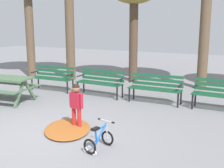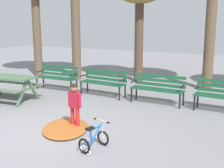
{
  "view_description": "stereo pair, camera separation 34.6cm",
  "coord_description": "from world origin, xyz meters",
  "px_view_note": "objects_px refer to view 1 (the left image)",
  "views": [
    {
      "loc": [
        4.04,
        -4.81,
        2.41
      ],
      "look_at": [
        0.75,
        1.84,
        0.85
      ],
      "focal_mm": 47.72,
      "sensor_mm": 36.0,
      "label": 1
    },
    {
      "loc": [
        4.35,
        -4.65,
        2.41
      ],
      "look_at": [
        0.75,
        1.84,
        0.85
      ],
      "focal_mm": 47.72,
      "sensor_mm": 36.0,
      "label": 2
    }
  ],
  "objects_px": {
    "park_bench_left": "(101,81)",
    "kids_bicycle": "(99,140)",
    "picnic_table": "(3,82)",
    "park_bench_far_left": "(53,76)",
    "park_bench_right": "(156,86)",
    "child_standing": "(76,102)",
    "park_bench_far_right": "(223,92)"
  },
  "relations": [
    {
      "from": "child_standing",
      "to": "kids_bicycle",
      "type": "xyz_separation_m",
      "value": [
        1.02,
        -0.81,
        -0.42
      ]
    },
    {
      "from": "park_bench_far_right",
      "to": "kids_bicycle",
      "type": "bearing_deg",
      "value": -115.54
    },
    {
      "from": "picnic_table",
      "to": "kids_bicycle",
      "type": "distance_m",
      "value": 4.7
    },
    {
      "from": "park_bench_left",
      "to": "park_bench_far_right",
      "type": "bearing_deg",
      "value": 0.11
    },
    {
      "from": "park_bench_far_left",
      "to": "picnic_table",
      "type": "bearing_deg",
      "value": -102.24
    },
    {
      "from": "park_bench_far_left",
      "to": "park_bench_far_right",
      "type": "bearing_deg",
      "value": 0.39
    },
    {
      "from": "picnic_table",
      "to": "park_bench_far_right",
      "type": "relative_size",
      "value": 1.2
    },
    {
      "from": "park_bench_far_left",
      "to": "park_bench_left",
      "type": "xyz_separation_m",
      "value": [
        1.91,
        0.03,
        0.0
      ]
    },
    {
      "from": "park_bench_far_left",
      "to": "kids_bicycle",
      "type": "distance_m",
      "value": 5.41
    },
    {
      "from": "park_bench_far_left",
      "to": "kids_bicycle",
      "type": "bearing_deg",
      "value": -43.68
    },
    {
      "from": "picnic_table",
      "to": "park_bench_left",
      "type": "xyz_separation_m",
      "value": [
        2.33,
        1.96,
        -0.08
      ]
    },
    {
      "from": "park_bench_far_right",
      "to": "park_bench_left",
      "type": "bearing_deg",
      "value": -179.89
    },
    {
      "from": "picnic_table",
      "to": "kids_bicycle",
      "type": "relative_size",
      "value": 3.17
    },
    {
      "from": "picnic_table",
      "to": "park_bench_left",
      "type": "distance_m",
      "value": 3.04
    },
    {
      "from": "park_bench_left",
      "to": "kids_bicycle",
      "type": "height_order",
      "value": "park_bench_left"
    },
    {
      "from": "park_bench_far_left",
      "to": "park_bench_right",
      "type": "height_order",
      "value": "same"
    },
    {
      "from": "park_bench_right",
      "to": "child_standing",
      "type": "bearing_deg",
      "value": -107.44
    },
    {
      "from": "park_bench_far_left",
      "to": "park_bench_left",
      "type": "relative_size",
      "value": 1.0
    },
    {
      "from": "park_bench_left",
      "to": "park_bench_far_right",
      "type": "relative_size",
      "value": 1.01
    },
    {
      "from": "park_bench_right",
      "to": "kids_bicycle",
      "type": "relative_size",
      "value": 2.63
    },
    {
      "from": "park_bench_right",
      "to": "park_bench_far_right",
      "type": "xyz_separation_m",
      "value": [
        1.9,
        0.03,
        0.0
      ]
    },
    {
      "from": "park_bench_far_right",
      "to": "child_standing",
      "type": "height_order",
      "value": "child_standing"
    },
    {
      "from": "park_bench_left",
      "to": "child_standing",
      "type": "distance_m",
      "value": 3.11
    },
    {
      "from": "picnic_table",
      "to": "park_bench_left",
      "type": "height_order",
      "value": "park_bench_left"
    },
    {
      "from": "park_bench_left",
      "to": "kids_bicycle",
      "type": "bearing_deg",
      "value": -62.03
    },
    {
      "from": "park_bench_far_left",
      "to": "child_standing",
      "type": "height_order",
      "value": "child_standing"
    },
    {
      "from": "park_bench_left",
      "to": "park_bench_right",
      "type": "relative_size",
      "value": 1.01
    },
    {
      "from": "picnic_table",
      "to": "park_bench_far_left",
      "type": "bearing_deg",
      "value": 77.76
    },
    {
      "from": "park_bench_left",
      "to": "park_bench_right",
      "type": "xyz_separation_m",
      "value": [
        1.9,
        -0.02,
        0.0
      ]
    },
    {
      "from": "picnic_table",
      "to": "park_bench_left",
      "type": "bearing_deg",
      "value": 40.1
    },
    {
      "from": "picnic_table",
      "to": "park_bench_left",
      "type": "relative_size",
      "value": 1.19
    },
    {
      "from": "picnic_table",
      "to": "park_bench_far_right",
      "type": "height_order",
      "value": "park_bench_far_right"
    }
  ]
}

